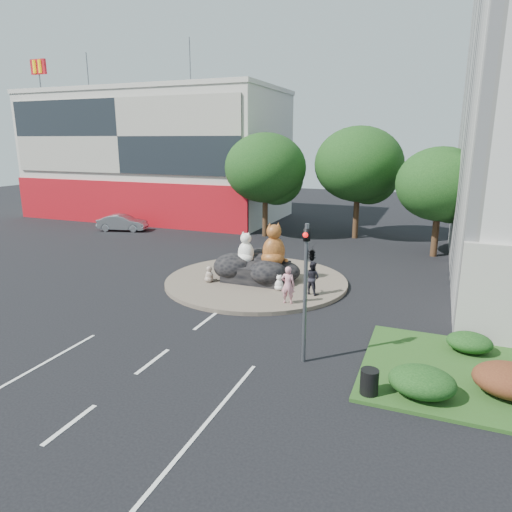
{
  "coord_description": "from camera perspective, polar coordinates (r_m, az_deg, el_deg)",
  "views": [
    {
      "loc": [
        8.93,
        -12.41,
        7.68
      ],
      "look_at": [
        0.68,
        8.26,
        2.0
      ],
      "focal_mm": 32.0,
      "sensor_mm": 36.0,
      "label": 1
    }
  ],
  "objects": [
    {
      "name": "ground",
      "position": [
        17.11,
        -12.78,
        -12.74
      ],
      "size": [
        120.0,
        120.0,
        0.0
      ],
      "primitive_type": "plane",
      "color": "black",
      "rests_on": "ground"
    },
    {
      "name": "roundabout_island",
      "position": [
        25.29,
        0.03,
        -3.12
      ],
      "size": [
        10.0,
        10.0,
        0.2
      ],
      "primitive_type": "cylinder",
      "color": "brown",
      "rests_on": "ground"
    },
    {
      "name": "rock_plinth",
      "position": [
        25.13,
        0.03,
        -1.93
      ],
      "size": [
        3.2,
        2.6,
        0.9
      ],
      "primitive_type": null,
      "color": "black",
      "rests_on": "roundabout_island"
    },
    {
      "name": "shophouse_block",
      "position": [
        48.51,
        -12.27,
        12.24
      ],
      "size": [
        25.2,
        12.3,
        17.4
      ],
      "color": "beige",
      "rests_on": "ground"
    },
    {
      "name": "tree_left",
      "position": [
        36.88,
        1.31,
        10.54
      ],
      "size": [
        6.46,
        6.46,
        8.27
      ],
      "color": "#382314",
      "rests_on": "ground"
    },
    {
      "name": "tree_mid",
      "position": [
        37.01,
        12.83,
        10.69
      ],
      "size": [
        6.84,
        6.84,
        8.76
      ],
      "color": "#382314",
      "rests_on": "ground"
    },
    {
      "name": "tree_right",
      "position": [
        32.62,
        22.11,
        7.92
      ],
      "size": [
        5.7,
        5.7,
        7.3
      ],
      "color": "#382314",
      "rests_on": "ground"
    },
    {
      "name": "hedge_near_green",
      "position": [
        15.18,
        20.04,
        -14.56
      ],
      "size": [
        2.0,
        1.6,
        0.9
      ],
      "primitive_type": "ellipsoid",
      "color": "black",
      "rests_on": "grass_verge"
    },
    {
      "name": "hedge_red",
      "position": [
        16.26,
        29.26,
        -13.42
      ],
      "size": [
        2.2,
        1.76,
        0.99
      ],
      "primitive_type": "ellipsoid",
      "color": "#4F2215",
      "rests_on": "grass_verge"
    },
    {
      "name": "hedge_back_green",
      "position": [
        18.73,
        25.13,
        -9.74
      ],
      "size": [
        1.6,
        1.28,
        0.72
      ],
      "primitive_type": "ellipsoid",
      "color": "black",
      "rests_on": "grass_verge"
    },
    {
      "name": "traffic_light",
      "position": [
        15.45,
        6.62,
        -1.01
      ],
      "size": [
        0.44,
        1.24,
        5.0
      ],
      "color": "#595B60",
      "rests_on": "ground"
    },
    {
      "name": "cat_white",
      "position": [
        24.92,
        -1.27,
        1.1
      ],
      "size": [
        1.2,
        1.08,
        1.76
      ],
      "primitive_type": null,
      "rotation": [
        0.0,
        0.0,
        -0.17
      ],
      "color": "white",
      "rests_on": "rock_plinth"
    },
    {
      "name": "cat_tabby",
      "position": [
        24.46,
        2.25,
        1.53
      ],
      "size": [
        1.84,
        1.78,
        2.34
      ],
      "primitive_type": null,
      "rotation": [
        0.0,
        0.0,
        0.55
      ],
      "color": "orange",
      "rests_on": "rock_plinth"
    },
    {
      "name": "kitten_calico",
      "position": [
        24.83,
        -5.86,
        -2.19
      ],
      "size": [
        0.68,
        0.63,
        0.91
      ],
      "primitive_type": null,
      "rotation": [
        0.0,
        0.0,
        -0.35
      ],
      "color": "silver",
      "rests_on": "roundabout_island"
    },
    {
      "name": "kitten_white",
      "position": [
        23.38,
        2.91,
        -3.28
      ],
      "size": [
        0.66,
        0.64,
        0.84
      ],
      "primitive_type": null,
      "rotation": [
        0.0,
        0.0,
        0.55
      ],
      "color": "silver",
      "rests_on": "roundabout_island"
    },
    {
      "name": "pedestrian_pink",
      "position": [
        21.4,
        4.01,
        -3.63
      ],
      "size": [
        0.69,
        0.48,
        1.8
      ],
      "primitive_type": "imported",
      "rotation": [
        0.0,
        0.0,
        3.23
      ],
      "color": "pink",
      "rests_on": "roundabout_island"
    },
    {
      "name": "pedestrian_dark",
      "position": [
        22.8,
        7.03,
        -2.73
      ],
      "size": [
        0.97,
        0.86,
        1.68
      ],
      "primitive_type": "imported",
      "rotation": [
        0.0,
        0.0,
        2.83
      ],
      "color": "black",
      "rests_on": "roundabout_island"
    },
    {
      "name": "parked_car",
      "position": [
        41.32,
        -16.34,
        4.01
      ],
      "size": [
        4.48,
        2.49,
        1.4
      ],
      "primitive_type": "imported",
      "rotation": [
        0.0,
        0.0,
        1.82
      ],
      "color": "#9D9FA4",
      "rests_on": "ground"
    },
    {
      "name": "litter_bin",
      "position": [
        14.85,
        13.97,
        -15.0
      ],
      "size": [
        0.74,
        0.74,
        0.79
      ],
      "primitive_type": "cylinder",
      "rotation": [
        0.0,
        0.0,
        -0.42
      ],
      "color": "black",
      "rests_on": "grass_verge"
    }
  ]
}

